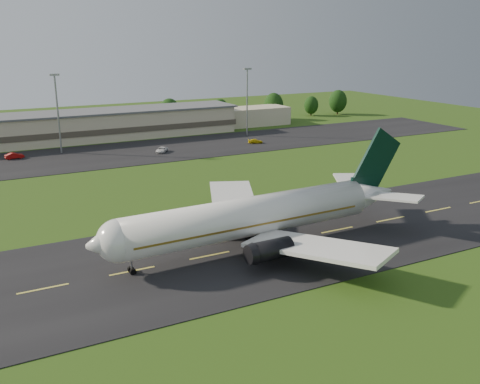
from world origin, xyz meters
name	(u,v)px	position (x,y,z in m)	size (l,w,h in m)	color
ground	(132,272)	(0.00, 0.00, 0.00)	(360.00, 360.00, 0.00)	#274310
taxiway	(132,271)	(0.00, 0.00, 0.05)	(220.00, 30.00, 0.10)	black
apron	(46,161)	(0.00, 72.00, 0.05)	(260.00, 30.00, 0.10)	black
airliner	(255,217)	(18.15, 0.03, 4.66)	(51.28, 42.16, 15.57)	white
terminal	(55,129)	(6.40, 96.18, 3.99)	(145.00, 16.00, 8.40)	beige
light_mast_centre	(57,104)	(5.00, 80.00, 12.74)	(2.40, 1.20, 20.35)	gray
light_mast_east	(247,94)	(60.00, 80.00, 12.74)	(2.40, 1.20, 20.35)	gray
tree_line	(119,116)	(27.78, 106.40, 4.99)	(195.98, 8.63, 10.26)	black
service_vehicle_b	(14,156)	(-6.59, 78.29, 0.84)	(1.56, 4.47, 1.47)	#910A09
service_vehicle_c	(162,150)	(28.49, 68.66, 0.76)	(2.18, 4.74, 1.32)	silver
service_vehicle_d	(255,141)	(56.27, 68.02, 0.70)	(1.69, 4.16, 1.21)	gold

